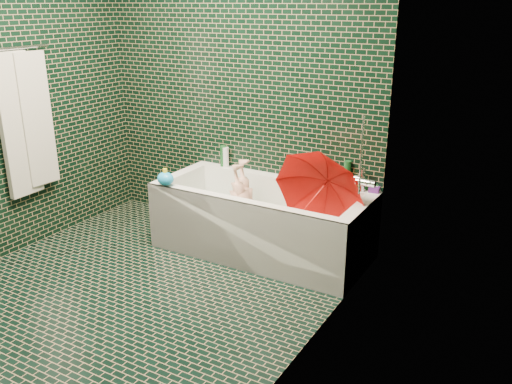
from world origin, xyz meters
The scene contains 20 objects.
floor centered at (0.00, 0.00, 0.00)m, with size 2.80×2.80×0.00m, color black.
wall_back centered at (0.00, 1.40, 1.25)m, with size 2.80×2.80×0.00m, color black.
wall_right centered at (1.30, 0.00, 1.25)m, with size 2.80×2.80×0.00m, color black.
bathtub centered at (0.45, 1.01, 0.21)m, with size 1.70×0.75×0.55m.
bath_mat centered at (0.45, 1.02, 0.16)m, with size 1.35×0.47×0.01m, color green.
water centered at (0.45, 1.02, 0.30)m, with size 1.48×0.53×0.00m, color silver.
towel_rail centered at (-1.25, 0.25, 1.60)m, with size 0.02×0.02×0.58m, color silver.
towel centered at (-1.24, 0.24, 1.03)m, with size 0.08×0.44×1.12m.
faucet centered at (1.26, 1.02, 0.77)m, with size 0.18×0.19×0.55m.
child centered at (0.29, 1.02, 0.31)m, with size 0.31×0.20×0.84m, color #D89F87.
umbrella centered at (0.91, 0.93, 0.56)m, with size 0.69×0.69×0.60m, color red.
soap_bottle_a centered at (1.25, 1.36, 0.55)m, with size 0.09×0.09×0.24m, color white.
soap_bottle_b centered at (1.25, 1.33, 0.55)m, with size 0.08×0.08×0.18m, color #54207A.
soap_bottle_c centered at (1.22, 1.37, 0.55)m, with size 0.15×0.15×0.19m, color #14491E.
bottle_right_tall centered at (1.02, 1.37, 0.66)m, with size 0.06×0.06×0.21m, color #14491E.
bottle_right_pump centered at (1.15, 1.33, 0.64)m, with size 0.05×0.05×0.18m, color silver.
bottle_left_tall centered at (-0.13, 1.36, 0.64)m, with size 0.06×0.06×0.18m, color #14491E.
bottle_left_short centered at (-0.11, 1.36, 0.64)m, with size 0.05×0.05×0.18m, color white.
rubber_duck centered at (1.07, 1.37, 0.59)m, with size 0.12×0.09×0.09m.
bath_toy centered at (-0.24, 0.68, 0.61)m, with size 0.15×0.13×0.14m.
Camera 1 is at (2.41, -2.48, 1.94)m, focal length 38.00 mm.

